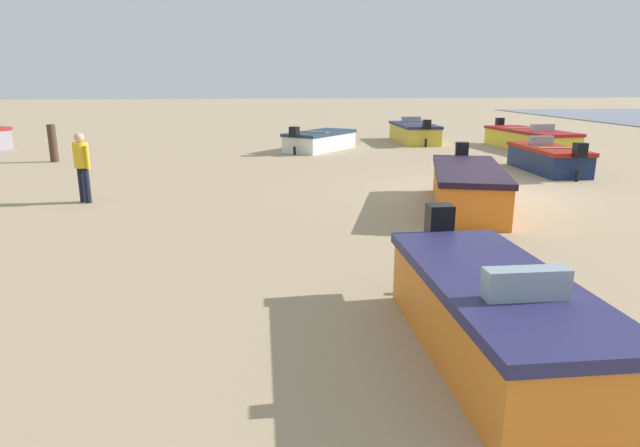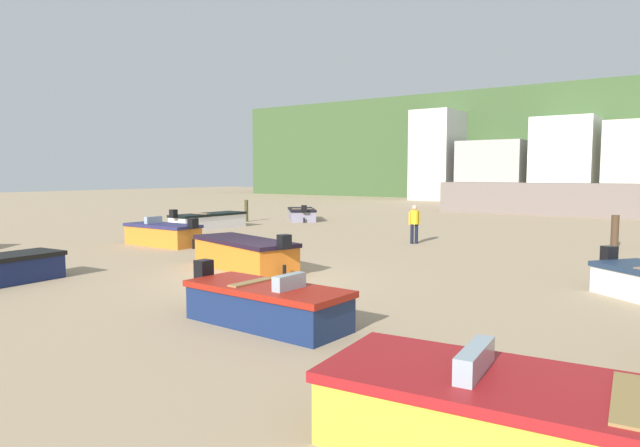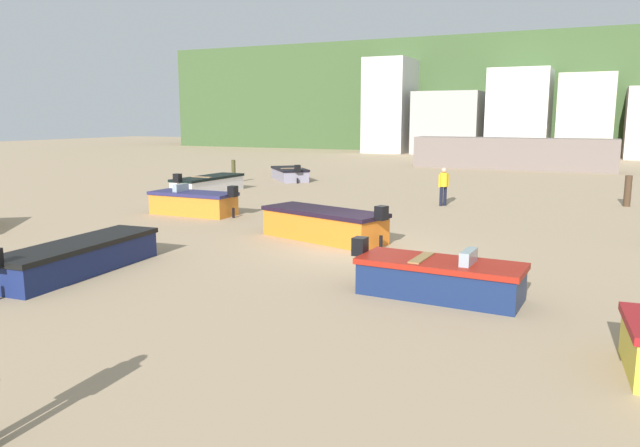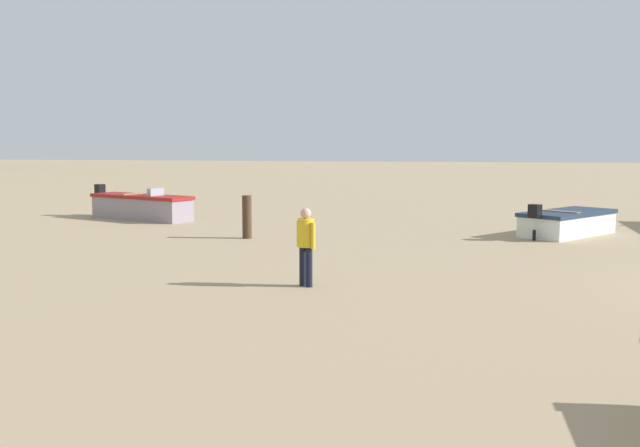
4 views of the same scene
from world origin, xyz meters
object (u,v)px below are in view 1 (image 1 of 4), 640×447
at_px(boat_orange_4, 467,187).
at_px(boat_orange_3, 493,315).
at_px(boat_yellow_7, 414,133).
at_px(beach_walker_foreground, 82,162).
at_px(boat_navy_8, 548,159).
at_px(boat_yellow_1, 530,139).
at_px(mooring_post_mid_beach, 53,143).
at_px(boat_white_2, 320,140).

bearing_deg(boat_orange_4, boat_orange_3, 87.46).
distance_m(boat_orange_4, boat_yellow_7, 13.76).
relative_size(boat_yellow_7, beach_walker_foreground, 2.62).
xyz_separation_m(boat_orange_4, boat_navy_8, (4.65, -4.43, -0.06)).
bearing_deg(boat_yellow_1, boat_orange_4, 51.83).
distance_m(boat_navy_8, beach_walker_foreground, 13.43).
xyz_separation_m(boat_orange_4, boat_yellow_7, (13.50, -2.65, -0.03)).
bearing_deg(beach_walker_foreground, boat_yellow_7, 85.30).
bearing_deg(boat_orange_3, boat_yellow_7, -103.53).
bearing_deg(mooring_post_mid_beach, boat_yellow_1, -84.56).
relative_size(boat_white_2, boat_navy_8, 1.01).
relative_size(boat_orange_3, boat_navy_8, 0.99).
distance_m(boat_white_2, boat_yellow_7, 5.33).
height_order(boat_orange_3, beach_walker_foreground, beach_walker_foreground).
distance_m(boat_white_2, boat_orange_4, 11.18).
bearing_deg(beach_walker_foreground, boat_orange_3, -13.17).
distance_m(boat_orange_3, boat_orange_4, 6.94).
bearing_deg(boat_navy_8, beach_walker_foreground, -164.01).
bearing_deg(boat_orange_3, mooring_post_mid_beach, -57.78).
bearing_deg(boat_yellow_1, beach_walker_foreground, 24.61).
bearing_deg(boat_white_2, beach_walker_foreground, -86.69).
bearing_deg(boat_navy_8, boat_yellow_7, 104.12).
xyz_separation_m(boat_orange_4, mooring_post_mid_beach, (8.63, 11.75, 0.18)).
xyz_separation_m(boat_yellow_7, boat_navy_8, (-8.86, -1.78, -0.04)).
xyz_separation_m(boat_white_2, boat_navy_8, (-6.35, -6.48, 0.02)).
xyz_separation_m(boat_orange_3, mooring_post_mid_beach, (15.19, 9.49, 0.20)).
distance_m(boat_yellow_7, beach_walker_foreground, 16.43).
height_order(boat_orange_4, beach_walker_foreground, beach_walker_foreground).
distance_m(boat_yellow_1, beach_walker_foreground, 17.73).
bearing_deg(boat_white_2, boat_yellow_1, 34.34).
height_order(boat_yellow_1, boat_orange_4, boat_orange_4).
relative_size(boat_orange_3, boat_yellow_7, 0.86).
xyz_separation_m(boat_navy_8, mooring_post_mid_beach, (3.98, 16.18, 0.24)).
distance_m(boat_yellow_7, mooring_post_mid_beach, 15.20).
relative_size(boat_yellow_7, boat_navy_8, 1.15).
bearing_deg(boat_yellow_1, boat_yellow_7, -42.53).
bearing_deg(beach_walker_foreground, mooring_post_mid_beach, 152.51).
bearing_deg(boat_orange_3, boat_white_2, -90.44).
height_order(boat_yellow_1, boat_navy_8, boat_yellow_1).
bearing_deg(boat_orange_4, boat_navy_8, -117.14).
bearing_deg(boat_yellow_7, boat_navy_8, -76.82).
bearing_deg(boat_yellow_7, beach_walker_foreground, -131.59).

